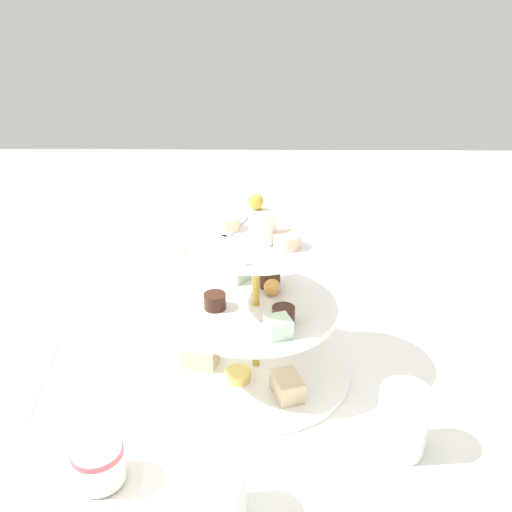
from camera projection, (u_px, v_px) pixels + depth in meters
ground_plane at (256, 370)px, 0.83m from camera, size 2.40×2.40×0.00m
tiered_serving_stand at (256, 321)px, 0.80m from camera, size 0.27×0.27×0.27m
water_glass_tall_right at (181, 267)px, 1.01m from camera, size 0.07×0.07×0.11m
water_glass_short_left at (216, 493)px, 0.59m from camera, size 0.06×0.06×0.07m
teacup_with_saucer at (99, 467)px, 0.64m from camera, size 0.09×0.09×0.05m
butter_knife_left at (388, 300)px, 1.02m from camera, size 0.15×0.11×0.00m
butter_knife_right at (40, 378)px, 0.81m from camera, size 0.17×0.03×0.00m
water_glass_mid_back at (403, 421)px, 0.68m from camera, size 0.06×0.06×0.09m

